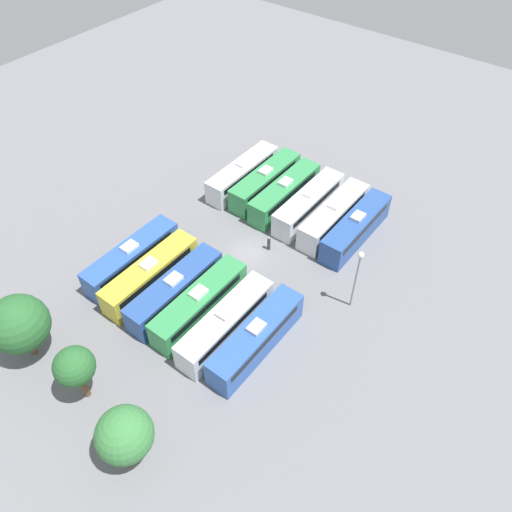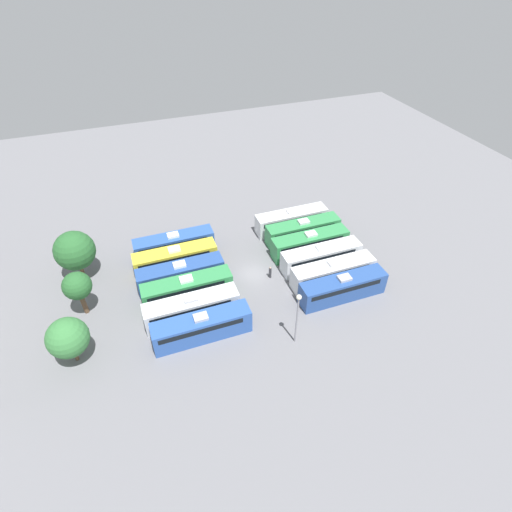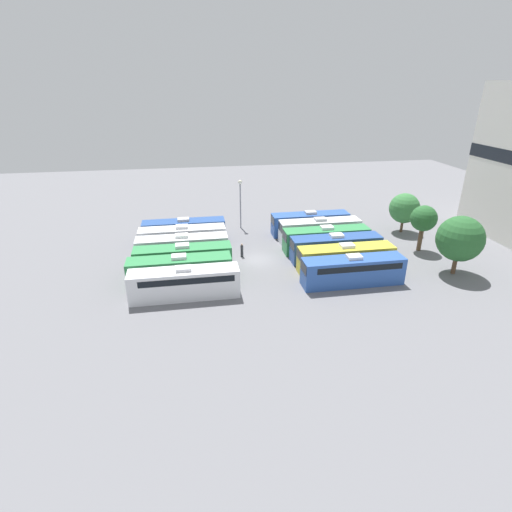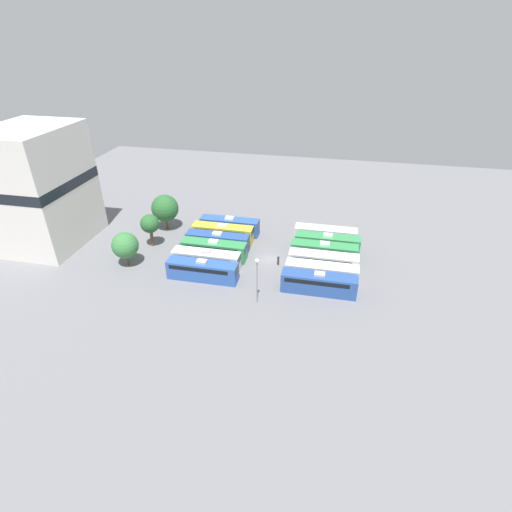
{
  "view_description": "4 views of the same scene",
  "coord_description": "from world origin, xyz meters",
  "px_view_note": "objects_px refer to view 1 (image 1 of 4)",
  "views": [
    {
      "loc": [
        -24.09,
        29.87,
        39.32
      ],
      "look_at": [
        -1.86,
        0.99,
        1.56
      ],
      "focal_mm": 35.0,
      "sensor_mm": 36.0,
      "label": 1
    },
    {
      "loc": [
        -38.67,
        13.71,
        36.93
      ],
      "look_at": [
        1.03,
        -0.78,
        2.2
      ],
      "focal_mm": 28.0,
      "sensor_mm": 36.0,
      "label": 2
    },
    {
      "loc": [
        45.72,
        -8.15,
        20.81
      ],
      "look_at": [
        1.84,
        -0.65,
        1.38
      ],
      "focal_mm": 28.0,
      "sensor_mm": 36.0,
      "label": 3
    },
    {
      "loc": [
        -58.89,
        -10.28,
        35.76
      ],
      "look_at": [
        -1.7,
        1.86,
        1.42
      ],
      "focal_mm": 28.0,
      "sensor_mm": 36.0,
      "label": 4
    }
  ],
  "objects_px": {
    "bus_3": "(285,193)",
    "tree_0": "(125,435)",
    "bus_4": "(265,181)",
    "bus_9": "(175,290)",
    "bus_10": "(151,274)",
    "bus_0": "(356,227)",
    "bus_5": "(243,174)",
    "bus_8": "(200,303)",
    "tree_1": "(74,367)",
    "bus_2": "(309,203)",
    "bus_11": "(132,258)",
    "bus_6": "(256,338)",
    "light_pole": "(358,270)",
    "worker_person": "(269,243)",
    "tree_2": "(19,324)",
    "bus_7": "(226,323)",
    "bus_1": "(334,215)"
  },
  "relations": [
    {
      "from": "bus_11",
      "to": "tree_2",
      "type": "bearing_deg",
      "value": 92.27
    },
    {
      "from": "bus_1",
      "to": "bus_7",
      "type": "bearing_deg",
      "value": 89.86
    },
    {
      "from": "bus_8",
      "to": "bus_10",
      "type": "relative_size",
      "value": 1.0
    },
    {
      "from": "tree_1",
      "to": "bus_8",
      "type": "bearing_deg",
      "value": -98.93
    },
    {
      "from": "bus_9",
      "to": "tree_0",
      "type": "distance_m",
      "value": 15.85
    },
    {
      "from": "bus_5",
      "to": "light_pole",
      "type": "distance_m",
      "value": 22.67
    },
    {
      "from": "tree_0",
      "to": "tree_2",
      "type": "distance_m",
      "value": 14.38
    },
    {
      "from": "bus_1",
      "to": "bus_10",
      "type": "height_order",
      "value": "same"
    },
    {
      "from": "bus_8",
      "to": "bus_6",
      "type": "bearing_deg",
      "value": -178.42
    },
    {
      "from": "worker_person",
      "to": "bus_6",
      "type": "bearing_deg",
      "value": 121.45
    },
    {
      "from": "bus_3",
      "to": "bus_5",
      "type": "bearing_deg",
      "value": 0.95
    },
    {
      "from": "bus_10",
      "to": "bus_11",
      "type": "distance_m",
      "value": 3.3
    },
    {
      "from": "bus_0",
      "to": "bus_4",
      "type": "relative_size",
      "value": 1.0
    },
    {
      "from": "bus_0",
      "to": "tree_2",
      "type": "bearing_deg",
      "value": 63.22
    },
    {
      "from": "bus_10",
      "to": "tree_0",
      "type": "height_order",
      "value": "tree_0"
    },
    {
      "from": "bus_3",
      "to": "tree_0",
      "type": "relative_size",
      "value": 1.93
    },
    {
      "from": "bus_0",
      "to": "bus_8",
      "type": "xyz_separation_m",
      "value": [
        6.55,
        18.6,
        0.0
      ]
    },
    {
      "from": "bus_0",
      "to": "bus_11",
      "type": "relative_size",
      "value": 1.0
    },
    {
      "from": "bus_11",
      "to": "light_pole",
      "type": "relative_size",
      "value": 1.52
    },
    {
      "from": "bus_1",
      "to": "tree_0",
      "type": "relative_size",
      "value": 1.93
    },
    {
      "from": "bus_5",
      "to": "tree_1",
      "type": "bearing_deg",
      "value": 103.83
    },
    {
      "from": "bus_3",
      "to": "bus_11",
      "type": "height_order",
      "value": "same"
    },
    {
      "from": "bus_5",
      "to": "bus_9",
      "type": "distance_m",
      "value": 19.99
    },
    {
      "from": "bus_0",
      "to": "bus_3",
      "type": "height_order",
      "value": "same"
    },
    {
      "from": "bus_6",
      "to": "light_pole",
      "type": "distance_m",
      "value": 11.27
    },
    {
      "from": "worker_person",
      "to": "tree_1",
      "type": "distance_m",
      "value": 24.12
    },
    {
      "from": "bus_5",
      "to": "tree_2",
      "type": "bearing_deg",
      "value": 90.72
    },
    {
      "from": "bus_3",
      "to": "tree_2",
      "type": "bearing_deg",
      "value": 79.24
    },
    {
      "from": "bus_5",
      "to": "bus_8",
      "type": "height_order",
      "value": "same"
    },
    {
      "from": "bus_2",
      "to": "bus_8",
      "type": "height_order",
      "value": "same"
    },
    {
      "from": "bus_4",
      "to": "bus_9",
      "type": "height_order",
      "value": "same"
    },
    {
      "from": "bus_2",
      "to": "bus_11",
      "type": "bearing_deg",
      "value": 62.16
    },
    {
      "from": "bus_5",
      "to": "bus_1",
      "type": "bearing_deg",
      "value": -179.33
    },
    {
      "from": "bus_7",
      "to": "bus_9",
      "type": "xyz_separation_m",
      "value": [
        6.52,
        -0.01,
        0.0
      ]
    },
    {
      "from": "bus_8",
      "to": "tree_1",
      "type": "xyz_separation_m",
      "value": [
        1.95,
        12.42,
        2.71
      ]
    },
    {
      "from": "bus_0",
      "to": "bus_9",
      "type": "height_order",
      "value": "same"
    },
    {
      "from": "light_pole",
      "to": "bus_10",
      "type": "bearing_deg",
      "value": 30.33
    },
    {
      "from": "worker_person",
      "to": "bus_2",
      "type": "bearing_deg",
      "value": -91.69
    },
    {
      "from": "bus_0",
      "to": "bus_3",
      "type": "relative_size",
      "value": 1.0
    },
    {
      "from": "bus_5",
      "to": "worker_person",
      "type": "height_order",
      "value": "bus_5"
    },
    {
      "from": "bus_1",
      "to": "bus_8",
      "type": "height_order",
      "value": "same"
    },
    {
      "from": "tree_1",
      "to": "bus_5",
      "type": "bearing_deg",
      "value": -76.17
    },
    {
      "from": "bus_9",
      "to": "bus_2",
      "type": "bearing_deg",
      "value": -99.38
    },
    {
      "from": "bus_7",
      "to": "bus_2",
      "type": "bearing_deg",
      "value": -79.97
    },
    {
      "from": "bus_9",
      "to": "bus_7",
      "type": "bearing_deg",
      "value": 179.88
    },
    {
      "from": "bus_6",
      "to": "bus_9",
      "type": "height_order",
      "value": "same"
    },
    {
      "from": "bus_1",
      "to": "bus_4",
      "type": "xyz_separation_m",
      "value": [
        9.97,
        -0.32,
        0.0
      ]
    },
    {
      "from": "bus_3",
      "to": "bus_10",
      "type": "height_order",
      "value": "same"
    },
    {
      "from": "bus_5",
      "to": "bus_10",
      "type": "height_order",
      "value": "same"
    },
    {
      "from": "tree_0",
      "to": "bus_11",
      "type": "bearing_deg",
      "value": -43.11
    }
  ]
}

